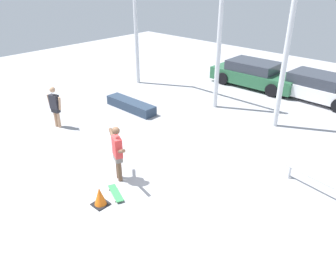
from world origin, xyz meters
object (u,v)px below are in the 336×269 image
skateboarder (117,151)px  skateboard (116,193)px  grind_box (131,105)px  bystander (55,105)px  traffic_cone (100,197)px  parked_car_green (255,74)px  grind_rail (321,184)px  parked_car_white (318,87)px

skateboarder → skateboard: 1.18m
grind_box → skateboarder: bearing=-44.9°
skateboarder → bystander: 4.65m
skateboard → bystander: (-5.13, 1.23, 0.85)m
grind_box → traffic_cone: size_ratio=4.88×
grind_box → parked_car_green: size_ratio=0.57×
grind_box → parked_car_green: bearing=70.9°
skateboarder → parked_car_green: bearing=122.1°
skateboarder → traffic_cone: size_ratio=3.21×
skateboarder → parked_car_green: (-1.52, 10.47, -0.32)m
skateboarder → grind_box: 5.45m
skateboarder → grind_rail: bearing=59.8°
bystander → skateboard: bearing=152.4°
parked_car_white → bystander: 11.83m
traffic_cone → skateboard: bearing=93.8°
skateboard → bystander: 5.34m
parked_car_white → bystander: bearing=-119.7°
grind_rail → parked_car_green: bearing=130.8°
bystander → grind_box: bearing=-118.0°
grind_rail → traffic_cone: 6.03m
parked_car_white → traffic_cone: (-1.17, -11.75, -0.35)m
skateboard → grind_rail: bearing=65.1°
grind_rail → bystander: size_ratio=1.39×
grind_box → traffic_cone: (4.38, -4.92, 0.06)m
parked_car_white → skateboard: bearing=-93.4°
grind_rail → traffic_cone: (-4.06, -4.46, -0.07)m
grind_rail → traffic_cone: bearing=-132.3°
skateboarder → traffic_cone: 1.43m
grind_box → parked_car_white: parked_car_white is taller
grind_rail → parked_car_white: size_ratio=0.53×
skateboard → grind_box: (-4.35, 4.37, 0.14)m
skateboarder → skateboard: skateboarder is taller
traffic_cone → skateboarder: bearing=116.7°
skateboarder → parked_car_white: bearing=104.6°
skateboard → parked_car_white: bearing=105.2°
skateboard → grind_rail: size_ratio=0.37×
grind_rail → parked_car_green: size_ratio=0.50×
grind_box → grind_rail: (8.45, -0.46, 0.13)m
bystander → traffic_cone: bearing=147.0°
bystander → parked_car_green: bearing=-121.5°
parked_car_white → traffic_cone: parked_car_white is taller
skateboard → traffic_cone: (0.04, -0.54, 0.20)m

